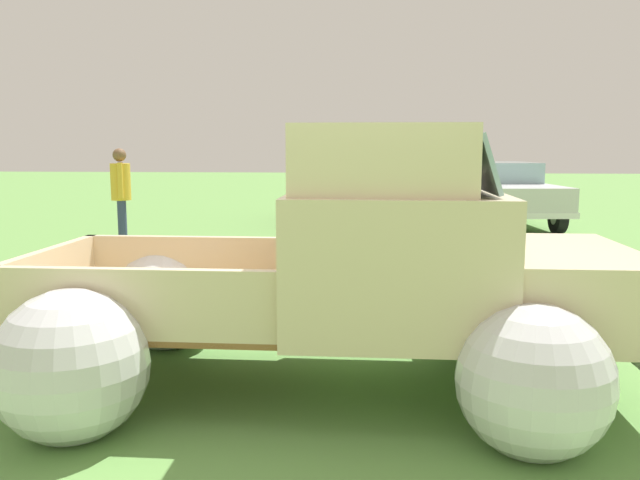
{
  "coord_description": "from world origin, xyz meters",
  "views": [
    {
      "loc": [
        0.52,
        -4.59,
        1.78
      ],
      "look_at": [
        0.0,
        1.34,
        0.91
      ],
      "focal_mm": 36.1,
      "sensor_mm": 36.0,
      "label": 1
    }
  ],
  "objects_px": {
    "lane_cone_0": "(128,274)",
    "vintage_pickup_truck": "(357,288)",
    "show_car_1": "(495,191)",
    "spectator_0": "(121,191)",
    "show_car_0": "(342,190)"
  },
  "relations": [
    {
      "from": "show_car_0",
      "to": "spectator_0",
      "type": "height_order",
      "value": "spectator_0"
    },
    {
      "from": "show_car_1",
      "to": "vintage_pickup_truck",
      "type": "bearing_deg",
      "value": -21.84
    },
    {
      "from": "show_car_0",
      "to": "lane_cone_0",
      "type": "relative_size",
      "value": 6.99
    },
    {
      "from": "lane_cone_0",
      "to": "spectator_0",
      "type": "bearing_deg",
      "value": 112.77
    },
    {
      "from": "show_car_1",
      "to": "spectator_0",
      "type": "xyz_separation_m",
      "value": [
        -7.17,
        -4.08,
        0.22
      ]
    },
    {
      "from": "show_car_0",
      "to": "show_car_1",
      "type": "relative_size",
      "value": 0.93
    },
    {
      "from": "show_car_0",
      "to": "lane_cone_0",
      "type": "xyz_separation_m",
      "value": [
        -2.06,
        -7.88,
        -0.47
      ]
    },
    {
      "from": "spectator_0",
      "to": "lane_cone_0",
      "type": "height_order",
      "value": "spectator_0"
    },
    {
      "from": "lane_cone_0",
      "to": "vintage_pickup_truck",
      "type": "bearing_deg",
      "value": -42.78
    },
    {
      "from": "vintage_pickup_truck",
      "to": "spectator_0",
      "type": "distance_m",
      "value": 7.66
    },
    {
      "from": "vintage_pickup_truck",
      "to": "show_car_1",
      "type": "bearing_deg",
      "value": 74.36
    },
    {
      "from": "vintage_pickup_truck",
      "to": "show_car_0",
      "type": "xyz_separation_m",
      "value": [
        -0.67,
        10.42,
        0.02
      ]
    },
    {
      "from": "vintage_pickup_truck",
      "to": "show_car_1",
      "type": "relative_size",
      "value": 0.97
    },
    {
      "from": "spectator_0",
      "to": "lane_cone_0",
      "type": "relative_size",
      "value": 2.78
    },
    {
      "from": "vintage_pickup_truck",
      "to": "show_car_0",
      "type": "height_order",
      "value": "vintage_pickup_truck"
    }
  ]
}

